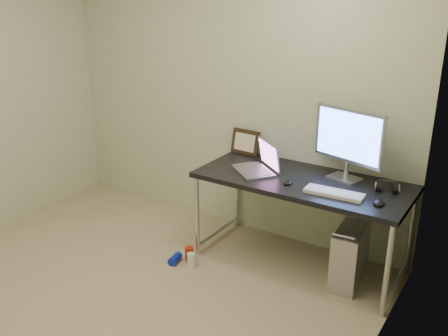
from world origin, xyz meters
TOP-DOWN VIEW (x-y plane):
  - floor at (0.00, 0.00)m, footprint 3.50×3.50m
  - wall_back at (0.00, 1.75)m, footprint 3.50×0.02m
  - wall_right at (1.75, 0.00)m, footprint 0.02×3.50m
  - desk at (0.92, 1.39)m, footprint 1.65×0.72m
  - tower_computer at (1.36, 1.34)m, footprint 0.23×0.46m
  - cable_a at (1.31, 1.70)m, footprint 0.01×0.16m
  - cable_b at (1.40, 1.68)m, footprint 0.02×0.11m
  - can_red at (0.15, 0.93)m, footprint 0.09×0.09m
  - can_white at (0.22, 0.87)m, footprint 0.07×0.07m
  - can_blue at (0.06, 0.85)m, footprint 0.09×0.14m
  - laptop at (0.56, 1.36)m, footprint 0.45×0.44m
  - monitor at (1.20, 1.57)m, footprint 0.58×0.23m
  - keyboard at (1.24, 1.23)m, footprint 0.43×0.16m
  - mouse_right at (1.56, 1.24)m, footprint 0.09×0.13m
  - mouse_left at (0.87, 1.24)m, footprint 0.09×0.12m
  - headphones at (1.54, 1.50)m, footprint 0.18×0.10m
  - picture_frame at (0.23, 1.68)m, footprint 0.28×0.09m
  - webcam at (0.54, 1.66)m, footprint 0.04×0.03m

SIDE VIEW (x-z plane):
  - floor at x=0.00m, z-range 0.00..0.00m
  - can_blue at x=0.06m, z-range 0.00..0.07m
  - can_white at x=0.22m, z-range 0.00..0.12m
  - can_red at x=0.15m, z-range 0.00..0.13m
  - tower_computer at x=1.36m, z-range -0.01..0.48m
  - cable_b at x=1.40m, z-range 0.02..0.74m
  - cable_a at x=1.31m, z-range 0.06..0.74m
  - desk at x=0.92m, z-range 0.30..1.05m
  - keyboard at x=1.24m, z-range 0.75..0.78m
  - mouse_left at x=0.87m, z-range 0.75..0.79m
  - mouse_right at x=1.56m, z-range 0.75..0.79m
  - headphones at x=1.54m, z-range 0.73..0.83m
  - laptop at x=0.56m, z-range 0.69..0.93m
  - webcam at x=0.54m, z-range 0.78..0.89m
  - picture_frame at x=0.23m, z-range 0.75..0.97m
  - monitor at x=1.20m, z-range 0.80..1.35m
  - wall_back at x=0.00m, z-range 0.00..2.50m
  - wall_right at x=1.75m, z-range 0.00..2.50m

